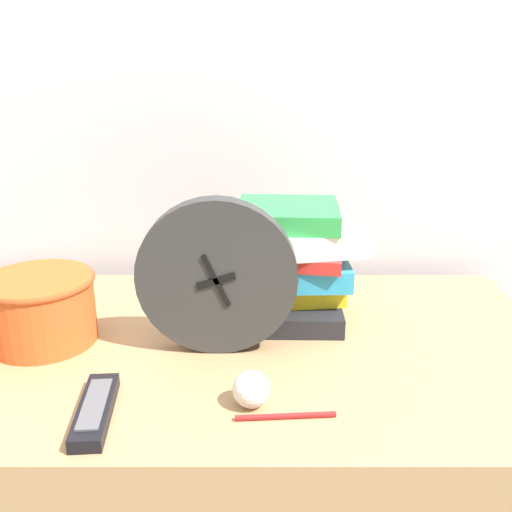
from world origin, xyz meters
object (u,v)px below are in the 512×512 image
Objects in this scene: desk_clock at (219,277)px; pen at (288,416)px; crumpled_paper_ball at (254,389)px; basket at (43,306)px; tv_remote at (98,409)px; book_stack at (290,264)px.

desk_clock is 0.26m from pen.
pen is (0.05, -0.03, -0.02)m from crumpled_paper_ball.
desk_clock reaches higher than crumpled_paper_ball.
crumpled_paper_ball is at bearing -28.86° from basket.
crumpled_paper_ball is at bearing 7.05° from tv_remote.
basket is 3.54× the size of crumpled_paper_ball.
desk_clock is 0.94× the size of book_stack.
basket is 0.48m from pen.
desk_clock is 0.21m from crumpled_paper_ball.
basket is 1.36× the size of pen.
desk_clock reaches higher than book_stack.
tv_remote is 3.08× the size of crumpled_paper_ball.
basket is (-0.31, 0.03, -0.07)m from desk_clock.
tv_remote is 0.22m from crumpled_paper_ball.
crumpled_paper_ball is at bearing -102.11° from book_stack.
book_stack is at bearing 77.89° from crumpled_paper_ball.
pen is (0.11, -0.20, -0.13)m from desk_clock.
crumpled_paper_ball is 0.38× the size of pen.
book_stack reaches higher than tv_remote.
desk_clock is at bearing -6.21° from basket.
crumpled_paper_ball is 0.06m from pen.
book_stack is 5.16× the size of crumpled_paper_ball.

